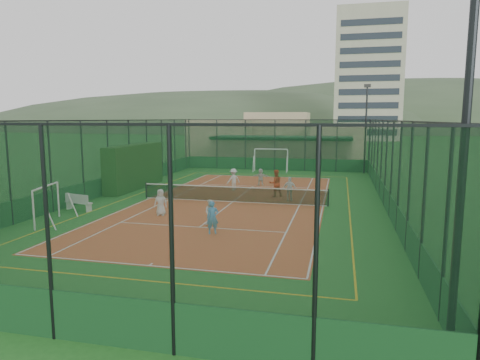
% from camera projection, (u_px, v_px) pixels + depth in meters
% --- Properties ---
extents(ground, '(300.00, 300.00, 0.00)m').
position_uv_depth(ground, '(233.00, 202.00, 26.41)').
color(ground, '#226221').
rests_on(ground, ground).
extents(court_slab, '(11.17, 23.97, 0.01)m').
position_uv_depth(court_slab, '(233.00, 202.00, 26.41)').
color(court_slab, '#B84629').
rests_on(court_slab, ground).
extents(tennis_net, '(11.67, 0.12, 1.06)m').
position_uv_depth(tennis_net, '(233.00, 194.00, 26.34)').
color(tennis_net, black).
rests_on(tennis_net, ground).
extents(perimeter_fence, '(18.12, 34.12, 5.00)m').
position_uv_depth(perimeter_fence, '(233.00, 162.00, 26.06)').
color(perimeter_fence, black).
rests_on(perimeter_fence, ground).
extents(floodlight_se, '(0.60, 0.26, 8.25)m').
position_uv_depth(floodlight_se, '(462.00, 173.00, 7.88)').
color(floodlight_se, black).
rests_on(floodlight_se, ground).
extents(floodlight_ne, '(0.60, 0.26, 8.25)m').
position_uv_depth(floodlight_ne, '(366.00, 129.00, 39.85)').
color(floodlight_ne, black).
rests_on(floodlight_ne, ground).
extents(clubhouse, '(15.20, 7.20, 3.15)m').
position_uv_depth(clubhouse, '(282.00, 151.00, 47.38)').
color(clubhouse, tan).
rests_on(clubhouse, ground).
extents(apartment_tower, '(15.00, 12.00, 30.00)m').
position_uv_depth(apartment_tower, '(368.00, 76.00, 100.52)').
color(apartment_tower, beige).
rests_on(apartment_tower, ground).
extents(distant_hills, '(200.00, 60.00, 24.00)m').
position_uv_depth(distant_hills, '(325.00, 131.00, 170.89)').
color(distant_hills, '#384C33').
rests_on(distant_hills, ground).
extents(hedge_left, '(1.10, 7.35, 3.22)m').
position_uv_depth(hedge_left, '(135.00, 167.00, 31.39)').
color(hedge_left, black).
rests_on(hedge_left, ground).
extents(white_bench, '(1.81, 0.89, 0.98)m').
position_uv_depth(white_bench, '(79.00, 202.00, 23.92)').
color(white_bench, white).
rests_on(white_bench, ground).
extents(futsal_goal_near, '(2.96, 1.48, 1.84)m').
position_uv_depth(futsal_goal_near, '(47.00, 205.00, 20.96)').
color(futsal_goal_near, white).
rests_on(futsal_goal_near, ground).
extents(futsal_goal_far, '(3.38, 1.14, 2.15)m').
position_uv_depth(futsal_goal_far, '(271.00, 160.00, 41.81)').
color(futsal_goal_far, white).
rests_on(futsal_goal_far, ground).
extents(child_near_left, '(0.75, 0.54, 1.41)m').
position_uv_depth(child_near_left, '(161.00, 202.00, 22.65)').
color(child_near_left, silver).
rests_on(child_near_left, court_slab).
extents(child_near_mid, '(0.63, 0.54, 1.47)m').
position_uv_depth(child_near_mid, '(213.00, 217.00, 19.06)').
color(child_near_mid, '#4E9BDD').
rests_on(child_near_mid, court_slab).
extents(child_near_right, '(0.65, 0.52, 1.26)m').
position_uv_depth(child_near_right, '(211.00, 213.00, 20.53)').
color(child_near_right, white).
rests_on(child_near_right, court_slab).
extents(child_far_left, '(1.14, 1.13, 1.58)m').
position_uv_depth(child_far_left, '(234.00, 180.00, 30.47)').
color(child_far_left, white).
rests_on(child_far_left, court_slab).
extents(child_far_right, '(0.93, 0.50, 1.50)m').
position_uv_depth(child_far_right, '(290.00, 189.00, 26.69)').
color(child_far_right, white).
rests_on(child_far_right, court_slab).
extents(child_far_back, '(1.24, 0.53, 1.29)m').
position_uv_depth(child_far_back, '(261.00, 177.00, 32.93)').
color(child_far_back, silver).
rests_on(child_far_back, court_slab).
extents(coach, '(1.08, 0.99, 1.78)m').
position_uv_depth(coach, '(276.00, 183.00, 28.05)').
color(coach, red).
rests_on(coach, court_slab).
extents(tennis_balls, '(5.55, 1.44, 0.07)m').
position_uv_depth(tennis_balls, '(245.00, 197.00, 27.73)').
color(tennis_balls, '#CCE033').
rests_on(tennis_balls, court_slab).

